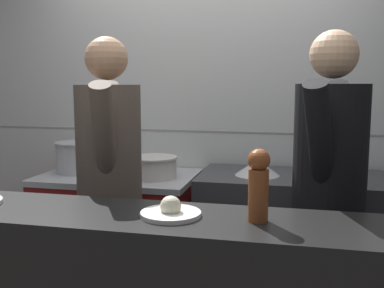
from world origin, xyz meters
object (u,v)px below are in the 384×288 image
Objects in this scene: chef_head_cook at (110,180)px; oven_range at (120,232)px; plated_dish_appetiser at (171,211)px; chefs_knife at (319,180)px; sauce_pot at (154,166)px; stock_pot at (77,156)px; chef_sous at (329,190)px; pepper_mill at (258,183)px; mixing_bowl_steel at (257,167)px.

oven_range is at bearing 90.85° from chef_head_cook.
chefs_knife is at bearing 61.04° from plated_dish_appetiser.
chefs_knife is (1.38, -0.15, 0.49)m from oven_range.
sauce_pot is 1.39× the size of plated_dish_appetiser.
plated_dish_appetiser is at bearing -118.96° from chefs_knife.
plated_dish_appetiser is at bearing -67.11° from chef_head_cook.
stock_pot is (-0.32, 0.01, 0.55)m from oven_range.
plated_dish_appetiser is at bearing -50.43° from stock_pot.
stock_pot is 1.85m from chef_sous.
oven_range is 3.89× the size of pepper_mill.
chef_sous reaches higher than sauce_pot.
mixing_bowl_steel reaches higher than oven_range.
sauce_pot is at bearing 67.31° from chef_head_cook.
stock_pot is 1.71m from chefs_knife.
chef_sous is at bearing 43.53° from plated_dish_appetiser.
mixing_bowl_steel is at bearing -2.17° from oven_range.
chef_sous is (1.17, 0.00, 0.00)m from chef_head_cook.
pepper_mill is 1.07m from chef_head_cook.
pepper_mill reaches higher than chefs_knife.
oven_range is 0.58m from sauce_pot.
sauce_pot is 1.10m from chefs_knife.
plated_dish_appetiser is (0.75, -1.29, 0.57)m from oven_range.
stock_pot reaches higher than chefs_knife.
pepper_mill is at bearing 1.60° from plated_dish_appetiser.
chefs_knife is 0.20× the size of chef_sous.
mixing_bowl_steel is at bearing 0.53° from sauce_pot.
chefs_knife is (1.70, -0.16, -0.06)m from stock_pot.
stock_pot is 1.68m from plated_dish_appetiser.
chef_sous is at bearing 63.40° from pepper_mill.
oven_range is at bearing -1.80° from stock_pot.
stock_pot is 0.61m from sauce_pot.
mixing_bowl_steel is at bearing 94.71° from pepper_mill.
mixing_bowl_steel reaches higher than chefs_knife.
chef_sous is (1.40, -0.67, 0.55)m from oven_range.
sauce_pot is at bearing -179.47° from mixing_bowl_steel.
plated_dish_appetiser is (-0.63, -1.14, 0.09)m from chefs_knife.
plated_dish_appetiser reaches higher than mixing_bowl_steel.
chef_head_cook reaches higher than sauce_pot.
chef_head_cook reaches higher than chefs_knife.
chef_head_cook is at bearing 145.21° from pepper_mill.
mixing_bowl_steel is at bearing -2.08° from stock_pot.
chef_head_cook is (-0.52, 0.61, -0.03)m from plated_dish_appetiser.
chef_head_cook is at bearing -163.02° from chef_sous.
oven_range is 3.45× the size of stock_pot.
sauce_pot is 0.63m from chef_head_cook.
chef_head_cook reaches higher than stock_pot.
plated_dish_appetiser is 0.86× the size of pepper_mill.
pepper_mill reaches higher than stock_pot.
chef_sous is (0.30, 0.61, -0.15)m from pepper_mill.
chef_head_cook is at bearing -155.54° from chefs_knife.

